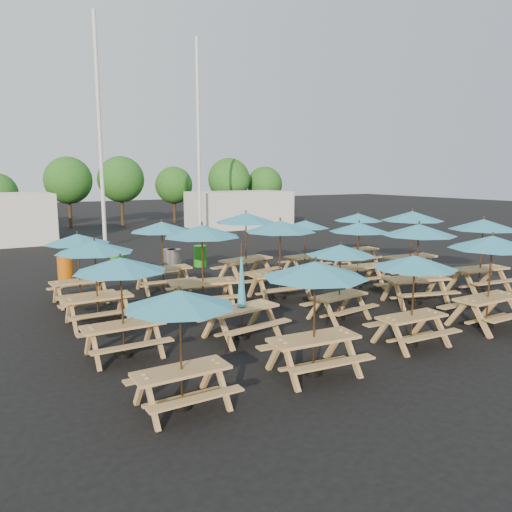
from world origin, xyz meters
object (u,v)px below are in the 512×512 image
picnic_unit_8 (414,267)px  waste_bin_2 (170,260)px  picnic_unit_2 (95,251)px  picnic_unit_19 (358,220)px  picnic_unit_1 (121,270)px  waste_bin_4 (200,256)px  picnic_unit_17 (483,229)px  picnic_unit_10 (280,231)px  picnic_unit_13 (419,234)px  picnic_unit_12 (492,248)px  picnic_unit_15 (305,227)px  waste_bin_3 (174,260)px  picnic_unit_7 (162,231)px  picnic_unit_4 (315,276)px  picnic_unit_6 (202,236)px  waste_bin_1 (118,265)px  picnic_unit_3 (78,243)px  picnic_unit_11 (246,222)px  picnic_unit_18 (412,220)px  picnic_unit_0 (180,306)px  picnic_unit_9 (341,254)px  picnic_unit_14 (359,231)px  picnic_unit_5 (242,300)px  waste_bin_0 (65,269)px

picnic_unit_8 → waste_bin_2: 11.38m
picnic_unit_2 → picnic_unit_19: 11.78m
picnic_unit_1 → waste_bin_4: (5.81, 8.82, -1.45)m
picnic_unit_17 → waste_bin_2: size_ratio=2.75×
picnic_unit_10 → picnic_unit_13: 4.11m
picnic_unit_12 → picnic_unit_15: (0.22, 8.13, -0.24)m
picnic_unit_10 → waste_bin_3: (-1.16, 5.96, -1.71)m
picnic_unit_7 → picnic_unit_8: picnic_unit_7 is taller
picnic_unit_4 → picnic_unit_13: picnic_unit_13 is taller
picnic_unit_6 → waste_bin_1: (-0.82, 5.98, -1.70)m
picnic_unit_3 → picnic_unit_6: 3.85m
picnic_unit_10 → picnic_unit_7: bearing=137.1°
picnic_unit_11 → waste_bin_2: (-1.68, 3.28, -1.74)m
picnic_unit_3 → picnic_unit_18: size_ratio=0.84×
picnic_unit_0 → picnic_unit_13: size_ratio=0.75×
picnic_unit_13 → waste_bin_1: size_ratio=3.06×
picnic_unit_15 → picnic_unit_18: bearing=-50.9°
picnic_unit_7 → picnic_unit_19: picnic_unit_7 is taller
picnic_unit_12 → waste_bin_3: bearing=110.1°
picnic_unit_8 → waste_bin_1: bearing=110.3°
picnic_unit_2 → waste_bin_2: picnic_unit_2 is taller
picnic_unit_9 → picnic_unit_10: picnic_unit_10 is taller
picnic_unit_2 → picnic_unit_19: bearing=13.1°
picnic_unit_14 → picnic_unit_2: bearing=-173.2°
waste_bin_2 → picnic_unit_5: bearing=-100.1°
picnic_unit_0 → picnic_unit_15: picnic_unit_15 is taller
picnic_unit_0 → picnic_unit_3: (0.01, 7.99, 0.07)m
picnic_unit_10 → picnic_unit_17: size_ratio=1.02×
waste_bin_1 → picnic_unit_19: bearing=-18.7°
picnic_unit_4 → picnic_unit_6: bearing=93.3°
picnic_unit_2 → picnic_unit_14: 8.72m
picnic_unit_2 → picnic_unit_1: bearing=-92.5°
picnic_unit_6 → picnic_unit_19: (8.46, 2.83, -0.18)m
picnic_unit_0 → picnic_unit_18: picnic_unit_18 is taller
picnic_unit_17 → waste_bin_2: (-7.53, 8.68, -1.67)m
picnic_unit_17 → picnic_unit_5: bearing=-172.1°
waste_bin_2 → waste_bin_3: size_ratio=1.00×
picnic_unit_0 → picnic_unit_17: (11.72, 2.73, 0.34)m
picnic_unit_0 → picnic_unit_5: picnic_unit_5 is taller
picnic_unit_8 → waste_bin_0: (-5.49, 11.33, -1.38)m
picnic_unit_15 → waste_bin_0: bearing=153.8°
picnic_unit_4 → waste_bin_4: (2.89, 11.67, -1.52)m
picnic_unit_5 → picnic_unit_1: bearing=167.2°
picnic_unit_0 → picnic_unit_13: 9.08m
picnic_unit_9 → waste_bin_0: (-5.41, 8.91, -1.34)m
picnic_unit_8 → picnic_unit_14: picnic_unit_14 is taller
picnic_unit_8 → picnic_unit_19: bearing=57.5°
picnic_unit_10 → picnic_unit_14: (3.17, -0.07, -0.19)m
picnic_unit_19 → waste_bin_0: (-11.18, 3.22, -1.51)m
picnic_unit_2 → waste_bin_0: picnic_unit_2 is taller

